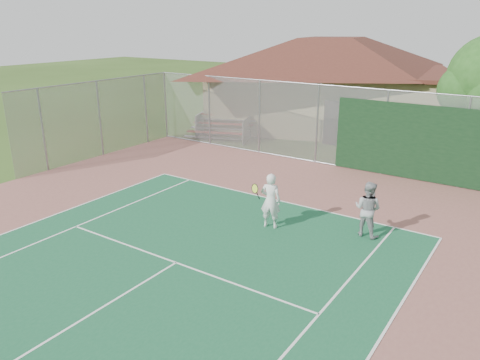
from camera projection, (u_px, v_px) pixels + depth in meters
The scene contains 6 objects.
back_fence at pixel (387, 136), 19.00m from camera, with size 20.08×0.11×3.53m.
side_fence_left at pixel (100, 119), 21.87m from camera, with size 0.08×9.00×3.50m.
clubhouse at pixel (330, 73), 27.83m from camera, with size 16.64×13.65×6.19m.
bleachers at pixel (223, 126), 25.57m from camera, with size 3.88×2.97×1.22m.
player_white_front at pixel (270, 201), 14.23m from camera, with size 0.91×0.69×1.74m.
player_grey_back at pixel (368, 210), 13.68m from camera, with size 0.88×0.72×1.68m.
Camera 1 is at (7.55, -1.76, 6.05)m, focal length 35.00 mm.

